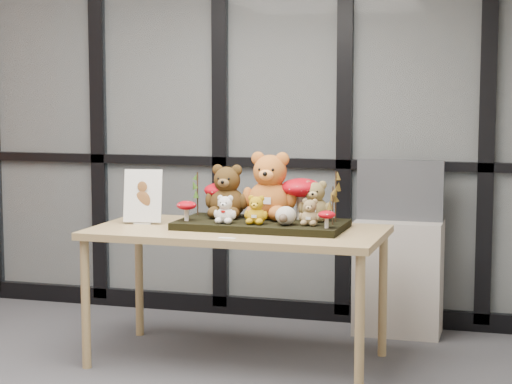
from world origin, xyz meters
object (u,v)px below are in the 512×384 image
(mushroom_front_left, at_px, (187,210))
(sign_holder, at_px, (143,198))
(bear_white_bow, at_px, (225,208))
(mushroom_back_left, at_px, (221,198))
(diorama_tray, at_px, (261,225))
(monitor, at_px, (400,190))
(display_table, at_px, (237,240))
(bear_tan_back, at_px, (315,199))
(mushroom_back_right, at_px, (301,197))
(mushroom_front_right, at_px, (327,219))
(plush_cream_hedgehog, at_px, (286,215))
(bear_brown_medium, at_px, (227,188))
(bear_small_yellow, at_px, (256,208))
(cabinet, at_px, (398,277))
(bear_beige_small, at_px, (310,211))
(bear_pooh_yellow, at_px, (270,182))

(mushroom_front_left, height_order, sign_holder, sign_holder)
(bear_white_bow, height_order, mushroom_back_left, mushroom_back_left)
(diorama_tray, xyz_separation_m, monitor, (0.67, 0.82, 0.13))
(display_table, height_order, bear_tan_back, bear_tan_back)
(mushroom_back_right, bearing_deg, mushroom_front_right, -54.32)
(plush_cream_hedgehog, xyz_separation_m, monitor, (0.50, 0.93, 0.05))
(bear_brown_medium, distance_m, bear_small_yellow, 0.32)
(bear_brown_medium, bearing_deg, bear_white_bow, -73.95)
(mushroom_back_left, xyz_separation_m, mushroom_back_right, (0.48, -0.01, 0.02))
(bear_tan_back, bearing_deg, diorama_tray, -160.24)
(bear_brown_medium, height_order, bear_white_bow, bear_brown_medium)
(mushroom_front_right, relative_size, sign_holder, 0.33)
(display_table, relative_size, bear_brown_medium, 4.89)
(bear_brown_medium, bearing_deg, mushroom_back_right, 7.48)
(bear_small_yellow, bearing_deg, display_table, 157.32)
(display_table, bearing_deg, diorama_tray, 26.57)
(diorama_tray, distance_m, plush_cream_hedgehog, 0.21)
(display_table, bearing_deg, cabinet, 48.37)
(bear_white_bow, relative_size, mushroom_back_left, 0.80)
(bear_beige_small, xyz_separation_m, mushroom_back_left, (-0.58, 0.22, 0.03))
(bear_brown_medium, relative_size, bear_small_yellow, 1.93)
(bear_tan_back, relative_size, mushroom_back_right, 0.97)
(bear_small_yellow, height_order, bear_white_bow, bear_small_yellow)
(bear_white_bow, height_order, mushroom_back_right, mushroom_back_right)
(display_table, distance_m, sign_holder, 0.62)
(bear_tan_back, height_order, bear_beige_small, bear_tan_back)
(bear_tan_back, bearing_deg, mushroom_back_right, 158.09)
(display_table, height_order, sign_holder, sign_holder)
(display_table, bearing_deg, mushroom_back_left, 130.48)
(display_table, relative_size, bear_small_yellow, 9.42)
(plush_cream_hedgehog, bearing_deg, display_table, 171.23)
(bear_white_bow, bearing_deg, mushroom_back_right, 36.91)
(bear_small_yellow, relative_size, mushroom_back_right, 0.68)
(bear_tan_back, xyz_separation_m, bear_white_bow, (-0.46, -0.23, -0.04))
(diorama_tray, distance_m, mushroom_front_right, 0.44)
(bear_small_yellow, relative_size, monitor, 0.33)
(mushroom_front_left, relative_size, cabinet, 0.17)
(cabinet, bearing_deg, mushroom_back_left, -145.27)
(bear_tan_back, height_order, plush_cream_hedgehog, bear_tan_back)
(bear_tan_back, distance_m, sign_holder, 1.00)
(bear_brown_medium, height_order, mushroom_back_right, bear_brown_medium)
(bear_small_yellow, xyz_separation_m, mushroom_front_right, (0.40, -0.04, -0.04))
(bear_small_yellow, xyz_separation_m, mushroom_back_right, (0.19, 0.25, 0.04))
(bear_white_bow, distance_m, plush_cream_hedgehog, 0.34)
(bear_pooh_yellow, xyz_separation_m, plush_cream_hedgehog, (0.15, -0.22, -0.15))
(bear_white_bow, bearing_deg, bear_small_yellow, 6.22)
(bear_tan_back, xyz_separation_m, sign_holder, (-0.99, -0.13, -0.02))
(plush_cream_hedgehog, relative_size, mushroom_front_left, 0.92)
(diorama_tray, xyz_separation_m, cabinet, (0.67, 0.80, -0.42))
(bear_tan_back, bearing_deg, cabinet, 62.42)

